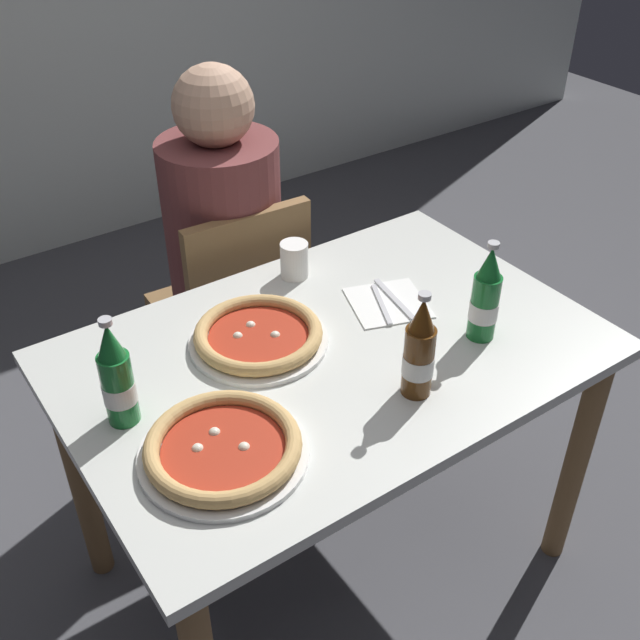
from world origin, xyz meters
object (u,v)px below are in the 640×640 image
pizza_marinara_far (258,336)px  beer_bottle_right (117,379)px  pizza_margherita_near (223,448)px  beer_bottle_left (419,352)px  paper_cup (294,260)px  napkin_with_cutlery (388,303)px  beer_bottle_center (485,298)px  dining_table_main (332,387)px  chair_behind_table (237,308)px  diner_seated (227,272)px

pizza_marinara_far → beer_bottle_right: beer_bottle_right is taller
pizza_margherita_near → beer_bottle_left: (0.42, -0.07, 0.08)m
pizza_margherita_near → paper_cup: bearing=44.8°
pizza_margherita_near → napkin_with_cutlery: bearing=20.9°
beer_bottle_center → dining_table_main: bearing=153.5°
pizza_marinara_far → beer_bottle_right: size_ratio=1.29×
beer_bottle_right → beer_bottle_center: bearing=-14.7°
chair_behind_table → pizza_marinara_far: (-0.21, -0.50, 0.29)m
pizza_margherita_near → beer_bottle_right: bearing=119.3°
pizza_margherita_near → beer_bottle_left: size_ratio=1.32×
chair_behind_table → pizza_marinara_far: bearing=70.2°
diner_seated → napkin_with_cutlery: (0.13, -0.59, 0.17)m
pizza_marinara_far → napkin_with_cutlery: (0.34, -0.04, -0.02)m
beer_bottle_right → napkin_with_cutlery: 0.70m
napkin_with_cutlery → paper_cup: bearing=116.6°
pizza_margherita_near → pizza_marinara_far: 0.36m
beer_bottle_center → beer_bottle_right: (-0.79, 0.21, 0.00)m
beer_bottle_right → pizza_margherita_near: bearing=-60.7°
dining_table_main → napkin_with_cutlery: size_ratio=5.25×
chair_behind_table → paper_cup: bearing=96.3°
beer_bottle_left → napkin_with_cutlery: bearing=61.2°
napkin_with_cutlery → beer_bottle_left: bearing=-118.8°
dining_table_main → beer_bottle_right: 0.53m
beer_bottle_left → napkin_with_cutlery: (0.16, 0.29, -0.10)m
beer_bottle_left → beer_bottle_right: size_ratio=1.00×
beer_bottle_center → beer_bottle_right: 0.81m
dining_table_main → beer_bottle_left: size_ratio=4.86×
chair_behind_table → beer_bottle_center: size_ratio=3.44×
chair_behind_table → paper_cup: chair_behind_table is taller
pizza_margherita_near → beer_bottle_center: beer_bottle_center is taller
chair_behind_table → beer_bottle_right: beer_bottle_right is taller
dining_table_main → pizza_margherita_near: bearing=-157.3°
pizza_margherita_near → pizza_marinara_far: size_ratio=1.03×
napkin_with_cutlery → paper_cup: paper_cup is taller
pizza_marinara_far → beer_bottle_left: size_ratio=1.29×
chair_behind_table → pizza_margherita_near: bearing=62.6°
beer_bottle_right → beer_bottle_left: bearing=-26.7°
dining_table_main → chair_behind_table: chair_behind_table is taller
chair_behind_table → paper_cup: (0.02, -0.30, 0.32)m
pizza_marinara_far → chair_behind_table: bearing=67.6°
beer_bottle_center → paper_cup: bearing=114.6°
napkin_with_cutlery → paper_cup: size_ratio=2.41×
beer_bottle_left → beer_bottle_right: same height
diner_seated → beer_bottle_right: diner_seated is taller
pizza_marinara_far → beer_bottle_left: 0.39m
chair_behind_table → beer_bottle_right: size_ratio=3.44×
dining_table_main → beer_bottle_center: beer_bottle_center is taller
beer_bottle_left → beer_bottle_center: (0.25, 0.06, 0.00)m
pizza_marinara_far → beer_bottle_right: bearing=-170.0°
napkin_with_cutlery → paper_cup: 0.27m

